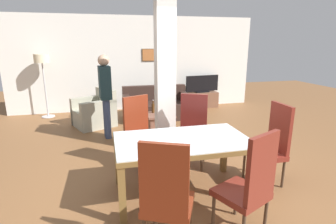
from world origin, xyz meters
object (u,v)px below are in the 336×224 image
sofa (156,107)px  floor_lamp (42,64)px  dining_chair_near_left (166,195)px  dining_chair_near_right (250,184)px  dining_chair_far_right (193,129)px  tv_screen (202,84)px  bottle (153,108)px  coffee_table (160,122)px  armchair (96,113)px  tv_stand (202,100)px  dining_table (182,150)px  standing_person (105,91)px  dining_chair_far_left (140,131)px  dining_chair_head_right (272,143)px

sofa → floor_lamp: (-2.84, 0.74, 1.13)m
dining_chair_near_left → dining_chair_near_right: (0.85, 0.00, 0.00)m
dining_chair_far_right → tv_screen: (1.55, 3.68, 0.13)m
bottle → tv_screen: (1.86, 1.81, 0.21)m
coffee_table → bottle: 0.37m
dining_chair_near_right → sofa: (-0.05, 4.60, -0.31)m
dining_chair_near_left → armchair: 4.34m
dining_chair_near_right → tv_screen: bearing=49.3°
coffee_table → tv_stand: (1.73, 1.96, 0.03)m
sofa → tv_screen: bearing=-152.0°
bottle → tv_screen: tv_screen is taller
sofa → floor_lamp: bearing=-14.6°
dining_table → dining_chair_near_right: bearing=-65.2°
bottle → standing_person: 1.18m
dining_table → dining_chair_far_left: bearing=114.8°
coffee_table → sofa: bearing=83.5°
dining_table → armchair: 3.56m
dining_chair_head_right → sofa: bearing=14.1°
dining_chair_far_right → tv_stand: dining_chair_far_right is taller
standing_person → dining_chair_near_right: bearing=15.2°
dining_chair_near_left → standing_person: 3.42m
dining_table → tv_screen: bearing=66.5°
floor_lamp → standing_person: bearing=-52.0°
coffee_table → dining_chair_far_left: bearing=-112.0°
dining_table → tv_stand: bearing=66.5°
tv_screen → floor_lamp: size_ratio=0.65×
bottle → floor_lamp: size_ratio=0.18×
sofa → floor_lamp: size_ratio=1.03×
coffee_table → bottle: bottle is taller
dining_chair_far_right → armchair: dining_chair_far_right is taller
tv_stand → dining_chair_near_right: bearing=-105.9°
tv_screen → standing_person: size_ratio=0.63×
tv_screen → dining_chair_head_right: bearing=73.4°
dining_chair_near_left → tv_stand: 5.98m
dining_chair_head_right → floor_lamp: (-3.77, 4.42, 0.82)m
dining_chair_far_right → armchair: 2.98m
dining_chair_near_right → armchair: 4.56m
dining_table → dining_chair_near_left: size_ratio=1.49×
tv_stand → dining_table: bearing=-113.5°
dining_chair_near_left → bottle: (0.54, 3.65, -0.08)m
dining_chair_near_right → dining_chair_far_right: 1.77m
dining_chair_near_right → bottle: 3.66m
dining_table → tv_screen: (1.98, 4.54, 0.10)m
dining_table → coffee_table: 2.62m
dining_chair_far_right → coffee_table: dining_chair_far_right is taller
dining_table → floor_lamp: bearing=119.2°
dining_chair_far_left → floor_lamp: (-2.05, 3.50, 0.82)m
dining_chair_head_right → standing_person: 3.32m
dining_chair_far_left → tv_stand: 4.36m
dining_chair_far_right → tv_screen: size_ratio=1.06×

